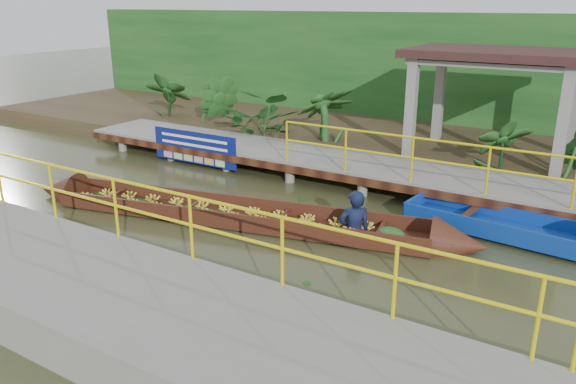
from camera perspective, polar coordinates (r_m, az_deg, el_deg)
The scene contains 10 objects.
ground at distance 11.57m, azimuth -2.58°, elevation -3.24°, with size 80.00×80.00×0.00m, color #2D3219.
land_strip at distance 17.91m, azimuth 11.04°, elevation 5.17°, with size 30.00×8.00×0.45m, color #342A1A.
far_dock at distance 14.22m, azimuth 5.24°, elevation 2.96°, with size 16.00×2.06×1.66m.
near_dock at distance 7.97m, azimuth -13.90°, elevation -12.23°, with size 18.00×2.40×1.73m.
pavilion at distance 15.53m, azimuth 20.59°, elevation 12.01°, with size 4.40×3.00×3.00m.
foliage_backdrop at distance 19.94m, azimuth 14.01°, elevation 11.52°, with size 30.00×0.80×4.00m, color #16451A.
vendor_boat at distance 11.53m, azimuth -3.88°, elevation -2.07°, with size 9.95×3.02×2.17m.
moored_blue_boat at distance 11.52m, azimuth 24.91°, elevation -4.24°, with size 4.12×1.44×0.96m.
blue_banner at distance 15.57m, azimuth -9.50°, elevation 4.48°, with size 2.83×0.04×0.88m.
tropical_plants at distance 16.45m, azimuth 2.89°, elevation 7.56°, with size 14.10×1.10×1.38m.
Camera 1 is at (6.06, -8.85, 4.34)m, focal length 35.00 mm.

